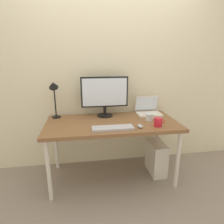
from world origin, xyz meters
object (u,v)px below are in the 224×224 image
Objects in this scene: desk at (112,126)px; laptop at (148,109)px; mouse at (140,126)px; computer_tower at (156,157)px; monitor at (105,94)px; desk_lamp at (54,91)px; keyboard at (113,128)px; coffee_mug at (158,122)px; glass_cup at (149,117)px.

desk is 4.79× the size of laptop.
mouse reaches higher than computer_tower.
desk is 17.05× the size of mouse.
monitor is 1.22× the size of desk_lamp.
monitor is at bearing -0.09° from desk_lamp.
keyboard is 0.30m from mouse.
desk_lamp reaches higher than coffee_mug.
coffee_mug is (1.14, -0.47, -0.30)m from desk_lamp.
monitor is at bearing 93.15° from keyboard.
keyboard is (0.64, -0.48, -0.33)m from desk_lamp.
glass_cup is (0.45, -0.02, 0.10)m from desk.
computer_tower is at bearing -19.51° from monitor.
desk is 0.60m from laptop.
desk_lamp is 1.15× the size of computer_tower.
coffee_mug reaches higher than mouse.
desk is 0.25m from keyboard.
coffee_mug is (0.48, -0.22, 0.11)m from desk.
keyboard is at bearing 179.93° from mouse.
desk_lamp is at bearing 160.02° from desk.
monitor is 1.84× the size of laptop.
computer_tower is at bearing -76.12° from laptop.
desk_lamp is 1.18m from glass_cup.
laptop is at bearing 25.98° from desk.
laptop is 0.73× the size of keyboard.
keyboard is (0.03, -0.48, -0.27)m from monitor.
desk_lamp is 1.27m from coffee_mug.
monitor is (-0.06, 0.24, 0.35)m from desk.
mouse is 0.68m from computer_tower.
keyboard is 4.89× the size of mouse.
keyboard is 0.86m from computer_tower.
mouse is (-0.26, -0.49, -0.04)m from laptop.
desk_lamp is at bearing 166.58° from glass_cup.
keyboard reaches higher than desk.
mouse is (0.30, -0.00, 0.01)m from keyboard.
keyboard is at bearing -156.12° from glass_cup.
desk_lamp reaches higher than computer_tower.
computer_tower is (0.32, 0.25, -0.55)m from mouse.
glass_cup is at bearing -165.13° from computer_tower.
keyboard is at bearing -158.08° from computer_tower.
desk is at bearing -154.02° from laptop.
glass_cup reaches higher than keyboard.
glass_cup reaches higher than mouse.
keyboard is at bearing -36.74° from desk_lamp.
monitor is at bearing 152.18° from glass_cup.
monitor reaches higher than laptop.
laptop is 0.48m from coffee_mug.
laptop reaches higher than computer_tower.
coffee_mug is 1.08× the size of glass_cup.
desk is 0.75m from computer_tower.
monitor is at bearing 160.49° from computer_tower.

